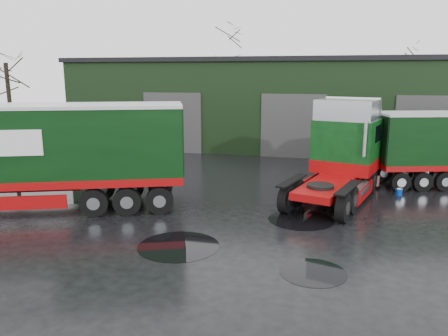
# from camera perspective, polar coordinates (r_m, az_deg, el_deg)

# --- Properties ---
(ground) EXTENTS (100.00, 100.00, 0.00)m
(ground) POSITION_cam_1_polar(r_m,az_deg,el_deg) (15.22, -3.55, -7.93)
(ground) COLOR black
(warehouse) EXTENTS (32.40, 12.40, 6.30)m
(warehouse) POSITION_cam_1_polar(r_m,az_deg,el_deg) (33.77, 9.91, 8.52)
(warehouse) COLOR black
(warehouse) RESTS_ON ground
(hero_tractor) EXTENTS (4.64, 7.28, 4.19)m
(hero_tractor) POSITION_cam_1_polar(r_m,az_deg,el_deg) (18.40, 14.18, 2.02)
(hero_tractor) COLOR #0B3A11
(hero_tractor) RESTS_ON ground
(trailer_left) EXTENTS (13.43, 7.36, 4.15)m
(trailer_left) POSITION_cam_1_polar(r_m,az_deg,el_deg) (18.52, -26.31, 1.11)
(trailer_left) COLOR silver
(trailer_left) RESTS_ON ground
(wash_bucket) EXTENTS (0.38, 0.38, 0.29)m
(wash_bucket) POSITION_cam_1_polar(r_m,az_deg,el_deg) (20.68, 21.85, -2.93)
(wash_bucket) COLOR #063191
(wash_bucket) RESTS_ON ground
(tree_left) EXTENTS (4.40, 4.40, 8.50)m
(tree_left) POSITION_cam_1_polar(r_m,az_deg,el_deg) (33.33, -26.36, 9.29)
(tree_left) COLOR black
(tree_left) RESTS_ON ground
(tree_back_a) EXTENTS (4.40, 4.40, 9.50)m
(tree_back_a) POSITION_cam_1_polar(r_m,az_deg,el_deg) (44.83, 0.46, 11.62)
(tree_back_a) COLOR black
(tree_back_a) RESTS_ON ground
(tree_back_b) EXTENTS (4.40, 4.40, 7.50)m
(tree_back_b) POSITION_cam_1_polar(r_m,az_deg,el_deg) (44.03, 21.47, 9.47)
(tree_back_b) COLOR black
(tree_back_b) RESTS_ON ground
(puddle_0) EXTENTS (2.56, 2.56, 0.01)m
(puddle_0) POSITION_cam_1_polar(r_m,az_deg,el_deg) (13.82, -5.94, -10.10)
(puddle_0) COLOR black
(puddle_0) RESTS_ON ground
(puddle_1) EXTENTS (2.40, 2.40, 0.01)m
(puddle_1) POSITION_cam_1_polar(r_m,az_deg,el_deg) (16.33, 10.03, -6.66)
(puddle_1) COLOR black
(puddle_1) RESTS_ON ground
(puddle_2) EXTENTS (4.00, 4.00, 0.01)m
(puddle_2) POSITION_cam_1_polar(r_m,az_deg,el_deg) (20.81, -20.82, -3.16)
(puddle_2) COLOR black
(puddle_2) RESTS_ON ground
(puddle_3) EXTENTS (1.82, 1.82, 0.01)m
(puddle_3) POSITION_cam_1_polar(r_m,az_deg,el_deg) (12.31, 11.55, -13.20)
(puddle_3) COLOR black
(puddle_3) RESTS_ON ground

